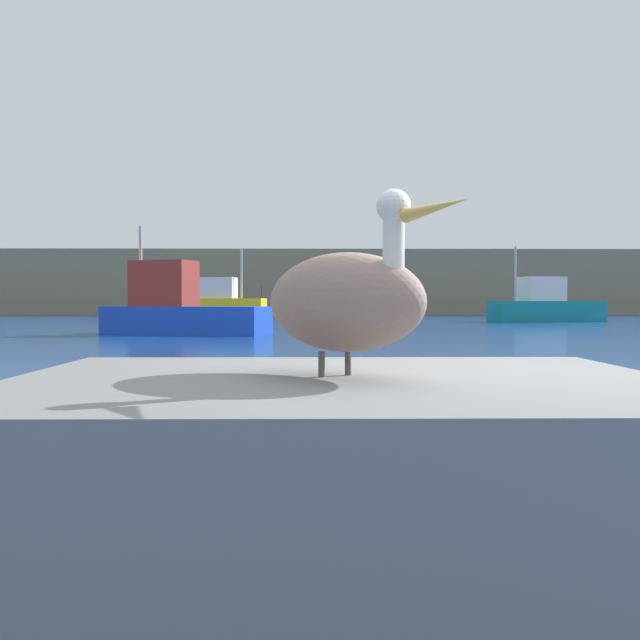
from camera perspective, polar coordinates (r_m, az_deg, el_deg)
ground_plane at (r=4.23m, az=15.57°, el=-15.00°), size 260.00×260.00×0.00m
hillside_backdrop at (r=68.25m, az=0.19°, el=2.78°), size 140.00×15.17×5.47m
pier_dock at (r=3.42m, az=1.67°, el=-11.55°), size 2.98×2.36×0.85m
pelican at (r=3.32m, az=1.82°, el=1.57°), size 0.93×1.20×0.80m
fishing_boat_yellow at (r=43.89m, az=-8.47°, el=1.11°), size 6.86×2.71×4.24m
fishing_boat_blue at (r=26.94m, az=-10.85°, el=0.88°), size 6.25×3.52×3.91m
fishing_boat_teal at (r=44.09m, az=16.96°, el=1.08°), size 6.80×3.25×4.28m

